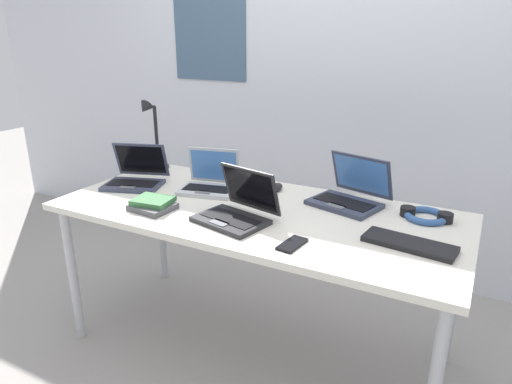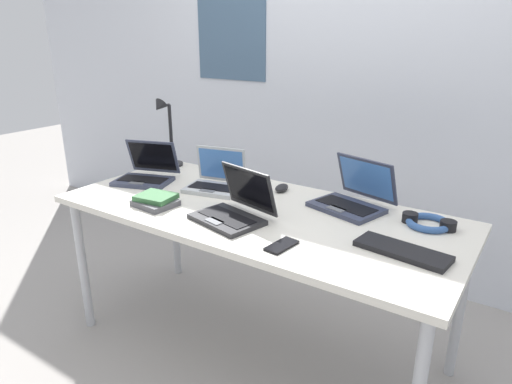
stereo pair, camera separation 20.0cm
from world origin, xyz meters
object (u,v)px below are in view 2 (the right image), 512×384
Objects in this scene: external_keyboard at (402,251)px; headphones at (429,223)px; book_stack at (156,200)px; desk_lamp at (167,133)px; laptop_near_lamp at (216,181)px; laptop_mid_desk at (234,209)px; cell_phone at (282,246)px; computer_mouse at (282,188)px; laptop_front_left at (146,173)px; laptop_front_right at (352,198)px.

external_keyboard is 0.30m from headphones.
headphones is at bearing 22.34° from book_stack.
book_stack reaches higher than external_keyboard.
desk_lamp is 1.21× the size of external_keyboard.
book_stack is at bearing -104.30° from laptop_near_lamp.
cell_phone is (0.30, -0.11, -0.04)m from laptop_mid_desk.
book_stack reaches higher than computer_mouse.
external_keyboard is (0.68, 0.08, -0.03)m from laptop_mid_desk.
laptop_mid_desk reaches higher than book_stack.
computer_mouse is 0.71× the size of cell_phone.
laptop_front_left is at bearing -165.06° from computer_mouse.
computer_mouse is at bearing 161.28° from external_keyboard.
laptop_front_left is (0.10, -0.26, -0.16)m from desk_lamp.
laptop_front_right reaches higher than external_keyboard.
desk_lamp is at bearing 109.91° from laptop_front_left.
laptop_front_left reaches higher than computer_mouse.
cell_phone is at bearing -146.06° from external_keyboard.
laptop_front_left is at bearing -167.08° from laptop_front_right.
laptop_mid_desk reaches higher than external_keyboard.
external_keyboard is (0.99, -0.18, -0.03)m from laptop_near_lamp.
laptop_front_left is at bearing -171.07° from headphones.
laptop_near_lamp is 2.24× the size of cell_phone.
headphones reaches higher than computer_mouse.
cell_phone is 0.63m from headphones.
external_keyboard is at bearing -92.71° from headphones.
desk_lamp reaches higher than book_stack.
cell_phone is (-0.06, -0.52, -0.04)m from laptop_front_right.
laptop_front_right is at bearing 142.25° from external_keyboard.
desk_lamp is 1.50m from headphones.
computer_mouse is (-0.02, 0.42, -0.03)m from laptop_mid_desk.
cell_phone is 0.64× the size of headphones.
laptop_front_right is 0.38m from computer_mouse.
external_keyboard is at bearing 6.74° from laptop_mid_desk.
laptop_front_left is 0.71m from laptop_mid_desk.
headphones is at bearing 8.93° from laptop_front_left.
desk_lamp is 1.11× the size of laptop_front_right.
laptop_near_lamp is at bearing 14.72° from laptop_front_left.
desk_lamp is 1.87× the size of headphones.
laptop_front_left reaches higher than external_keyboard.
laptop_mid_desk is at bearing 166.36° from cell_phone.
headphones is at bearing -9.04° from computer_mouse.
laptop_front_left reaches higher than book_stack.
external_keyboard is at bearing -13.17° from desk_lamp.
book_stack is at bearing -176.97° from cell_phone.
headphones reaches higher than cell_phone.
external_keyboard is at bearing -31.77° from computer_mouse.
headphones is at bearing -3.87° from laptop_front_right.
laptop_mid_desk is 0.80m from headphones.
laptop_mid_desk is 0.42m from computer_mouse.
book_stack is at bearing -147.91° from laptop_front_right.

